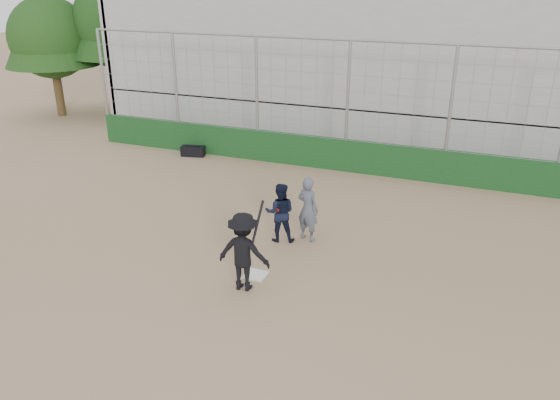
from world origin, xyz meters
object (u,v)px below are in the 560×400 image
(umpire, at_px, (308,212))
(equipment_bag, at_px, (193,151))
(batter_at_plate, at_px, (243,252))
(catcher_crouched, at_px, (280,222))

(umpire, distance_m, equipment_bag, 7.32)
(batter_at_plate, bearing_deg, umpire, 79.05)
(batter_at_plate, height_order, umpire, batter_at_plate)
(umpire, xyz_separation_m, equipment_bag, (-5.69, 4.58, -0.53))
(catcher_crouched, relative_size, umpire, 0.71)
(batter_at_plate, height_order, catcher_crouched, batter_at_plate)
(umpire, bearing_deg, catcher_crouched, 46.26)
(umpire, relative_size, equipment_bag, 1.65)
(batter_at_plate, distance_m, equipment_bag, 8.79)
(equipment_bag, bearing_deg, batter_at_plate, -53.58)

